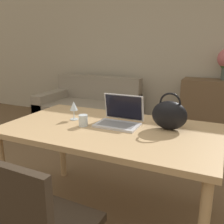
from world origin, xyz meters
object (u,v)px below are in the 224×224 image
(handbag, at_px, (169,115))
(laptop, at_px, (120,116))
(wine_glass, at_px, (74,107))
(couch, at_px, (89,111))
(drinking_glass, at_px, (83,120))

(handbag, bearing_deg, laptop, -175.14)
(wine_glass, height_order, handbag, handbag)
(couch, height_order, drinking_glass, drinking_glass)
(drinking_glass, bearing_deg, laptop, 34.87)
(laptop, height_order, drinking_glass, laptop)
(couch, relative_size, laptop, 4.83)
(wine_glass, bearing_deg, handbag, 6.40)
(laptop, xyz_separation_m, wine_glass, (-0.39, -0.05, 0.05))
(handbag, bearing_deg, couch, 133.49)
(wine_glass, distance_m, handbag, 0.76)
(couch, distance_m, laptop, 2.31)
(couch, height_order, handbag, handbag)
(couch, bearing_deg, handbag, -46.51)
(couch, bearing_deg, laptop, -53.90)
(couch, xyz_separation_m, laptop, (1.32, -1.81, 0.54))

